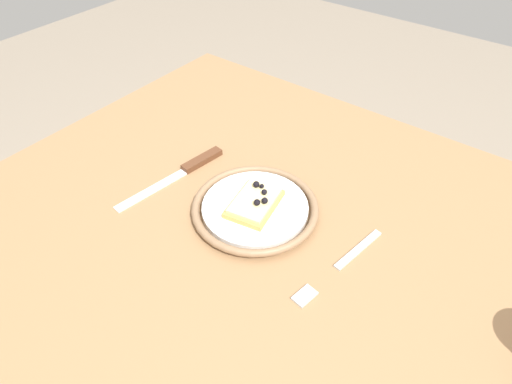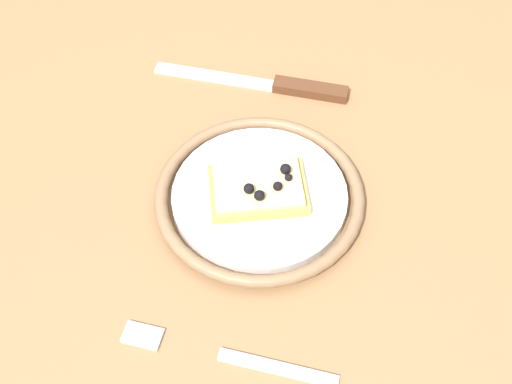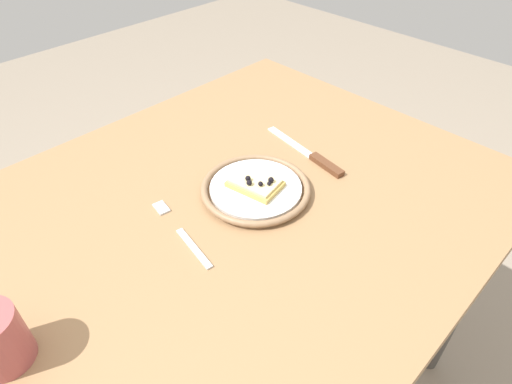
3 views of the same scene
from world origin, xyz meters
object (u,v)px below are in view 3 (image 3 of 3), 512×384
(dining_table, at_px, (239,231))
(fork, at_px, (181,232))
(pizza_slice_near, at_px, (255,183))
(plate, at_px, (256,189))
(knife, at_px, (316,158))

(dining_table, distance_m, fork, 0.16)
(dining_table, relative_size, pizza_slice_near, 9.50)
(dining_table, xyz_separation_m, plate, (0.04, -0.01, 0.10))
(dining_table, height_order, knife, knife)
(dining_table, relative_size, plate, 4.82)
(plate, height_order, fork, plate)
(plate, bearing_deg, pizza_slice_near, 92.33)
(knife, height_order, fork, knife)
(dining_table, distance_m, pizza_slice_near, 0.12)
(pizza_slice_near, relative_size, knife, 0.47)
(dining_table, bearing_deg, plate, -13.74)
(plate, xyz_separation_m, knife, (0.17, -0.02, -0.01))
(dining_table, relative_size, knife, 4.42)
(pizza_slice_near, height_order, knife, pizza_slice_near)
(dining_table, xyz_separation_m, knife, (0.21, -0.03, 0.09))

